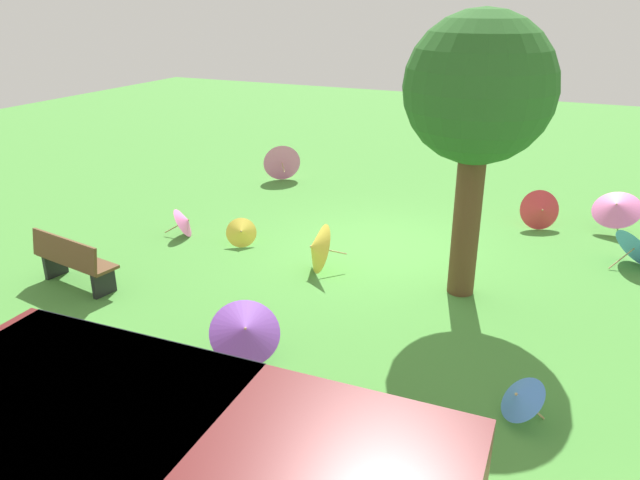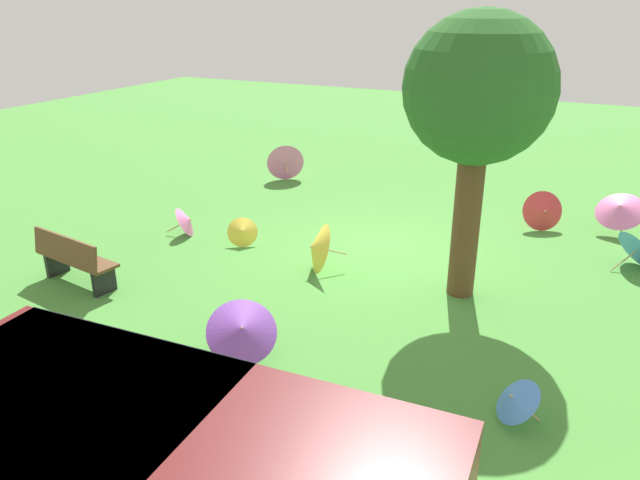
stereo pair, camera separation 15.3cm
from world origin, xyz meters
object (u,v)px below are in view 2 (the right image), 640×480
at_px(parasol_blue_3, 640,248).
at_px(van_dark, 142,476).
at_px(parasol_yellow_1, 316,248).
at_px(parasol_red_1, 544,211).
at_px(parasol_blue_0, 515,399).
at_px(parasol_purple_2, 242,330).
at_px(shade_tree, 479,94).
at_px(parasol_pink_3, 285,161).
at_px(parasol_yellow_0, 242,231).
at_px(park_bench, 74,259).
at_px(parasol_pink_0, 187,221).
at_px(parasol_pink_2, 620,209).

bearing_deg(parasol_blue_3, van_dark, 66.24).
relative_size(parasol_yellow_1, parasol_red_1, 1.06).
distance_m(parasol_blue_0, parasol_purple_2, 3.42).
bearing_deg(shade_tree, van_dark, 79.54).
xyz_separation_m(parasol_yellow_1, parasol_pink_3, (3.26, -4.82, 0.04)).
bearing_deg(parasol_purple_2, parasol_yellow_0, -57.51).
relative_size(park_bench, shade_tree, 0.38).
xyz_separation_m(van_dark, park_bench, (4.68, -3.66, -0.45)).
bearing_deg(parasol_yellow_0, shade_tree, 177.40).
bearing_deg(shade_tree, parasol_pink_0, -1.78).
height_order(parasol_yellow_1, parasol_red_1, parasol_yellow_1).
distance_m(van_dark, shade_tree, 6.64).
distance_m(park_bench, parasol_yellow_0, 3.09).
bearing_deg(van_dark, parasol_pink_2, -108.42).
height_order(parasol_blue_0, parasol_pink_2, parasol_pink_2).
distance_m(park_bench, parasol_yellow_1, 4.01).
distance_m(parasol_yellow_0, parasol_blue_0, 6.42).
distance_m(parasol_pink_2, parasol_pink_3, 7.95).
height_order(van_dark, parasol_red_1, van_dark).
relative_size(parasol_red_1, parasol_blue_3, 0.90).
relative_size(van_dark, parasol_blue_0, 6.25).
relative_size(parasol_red_1, parasol_pink_2, 0.81).
bearing_deg(parasol_yellow_0, van_dark, 116.28).
bearing_deg(parasol_pink_3, parasol_yellow_1, 124.01).
xyz_separation_m(parasol_yellow_0, parasol_blue_3, (-6.84, -2.11, 0.11)).
bearing_deg(parasol_yellow_1, van_dark, 102.73).
bearing_deg(parasol_pink_3, parasol_yellow_0, 108.46).
distance_m(parasol_blue_0, parasol_pink_3, 10.30).
relative_size(shade_tree, parasol_pink_3, 4.36).
bearing_deg(parasol_pink_3, parasol_red_1, 171.29).
xyz_separation_m(parasol_yellow_0, parasol_pink_2, (-6.47, -3.70, 0.28)).
bearing_deg(parasol_pink_0, van_dark, 124.92).
relative_size(parasol_purple_2, parasol_pink_3, 1.23).
bearing_deg(parasol_blue_3, parasol_blue_0, 76.49).
xyz_separation_m(parasol_yellow_1, parasol_red_1, (-3.28, -3.82, -0.03)).
xyz_separation_m(park_bench, parasol_blue_0, (-7.12, 0.51, -0.13)).
relative_size(van_dark, parasol_pink_3, 4.69).
bearing_deg(parasol_yellow_0, parasol_red_1, -146.66).
xyz_separation_m(parasol_purple_2, parasol_pink_3, (3.62, -7.75, 0.03)).
bearing_deg(parasol_yellow_1, parasol_purple_2, 97.04).
bearing_deg(parasol_red_1, parasol_blue_0, 94.27).
bearing_deg(parasol_yellow_1, park_bench, 33.22).
height_order(van_dark, parasol_yellow_1, van_dark).
xyz_separation_m(park_bench, shade_tree, (-5.81, -2.48, 2.70)).
xyz_separation_m(parasol_red_1, parasol_blue_3, (-1.76, 1.24, -0.03)).
distance_m(van_dark, park_bench, 5.96).
bearing_deg(parasol_red_1, parasol_yellow_0, 33.34).
height_order(park_bench, parasol_purple_2, park_bench).
distance_m(shade_tree, parasol_blue_3, 4.44).
xyz_separation_m(van_dark, parasol_pink_0, (4.41, -6.31, -0.61)).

